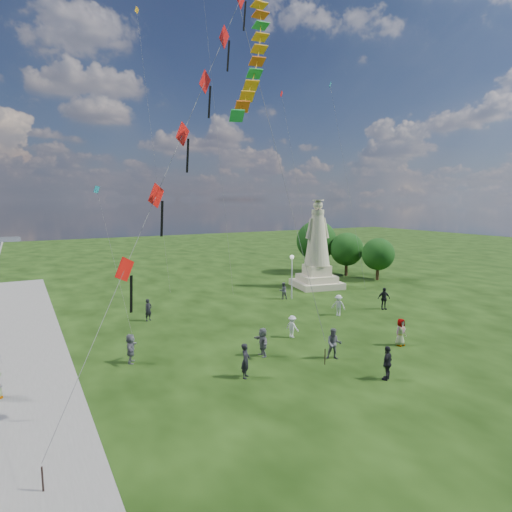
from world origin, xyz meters
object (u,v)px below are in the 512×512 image
statue (317,254)px  person_4 (401,332)px  person_5 (131,348)px  person_7 (283,291)px  lamppost (292,267)px  person_3 (387,363)px  person_1 (334,344)px  person_11 (263,342)px  person_2 (292,326)px  person_9 (384,298)px  person_8 (339,305)px  person_6 (148,310)px  person_0 (246,361)px

statue → person_4: (-6.40, -16.84, -2.53)m
person_5 → person_7: 17.90m
lamppost → person_3: 17.96m
person_1 → person_11: bearing=179.1°
person_2 → person_9: size_ratio=0.81×
person_8 → person_9: (4.47, -0.35, 0.09)m
person_4 → person_6: bearing=128.3°
person_7 → person_2: bearing=70.0°
person_1 → person_4: size_ratio=1.05×
lamppost → person_3: size_ratio=2.32×
statue → person_1: bearing=-112.8°
lamppost → person_0: (-11.74, -13.24, -2.00)m
person_3 → person_5: bearing=-63.1°
person_3 → person_8: (5.71, 10.47, -0.05)m
person_6 → person_3: bearing=-89.9°
statue → person_8: 11.22m
person_2 → person_7: bearing=-48.0°
person_8 → person_9: size_ratio=0.90×
person_4 → person_11: person_4 is taller
person_0 → person_6: person_0 is taller
lamppost → person_5: lamppost is taller
statue → lamppost: statue is taller
person_6 → person_7: 12.57m
person_1 → person_8: size_ratio=1.09×
lamppost → person_6: size_ratio=2.43×
person_9 → person_11: (-13.97, -4.27, -0.07)m
person_1 → person_5: size_ratio=1.08×
person_2 → person_9: 10.85m
person_1 → person_8: (6.23, 6.99, -0.07)m
person_0 → person_3: bearing=-79.8°
person_4 → person_1: bearing=172.7°
person_8 → person_2: bearing=-99.9°
statue → person_6: (-18.46, -3.83, -2.55)m
statue → person_9: (-0.73, -9.96, -2.47)m
person_5 → person_11: (6.84, -2.65, 0.01)m
lamppost → person_8: (0.02, -6.44, -2.08)m
person_6 → person_9: (17.73, -6.13, 0.08)m
lamppost → person_2: (-6.11, -9.10, -2.16)m
lamppost → person_8: 6.77m
person_3 → person_9: (10.18, 10.12, 0.04)m
person_0 → person_8: person_0 is taller
person_6 → person_11: 11.05m
person_1 → person_11: person_1 is taller
person_0 → person_1: (5.53, -0.19, -0.00)m
person_4 → person_9: size_ratio=0.94×
person_2 → person_7: size_ratio=0.95×
lamppost → statue: bearing=31.2°
person_0 → person_3: size_ratio=1.03×
person_4 → person_8: size_ratio=1.04×
person_6 → person_5: bearing=-136.6°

